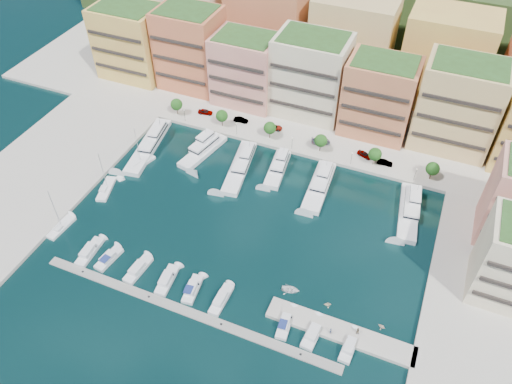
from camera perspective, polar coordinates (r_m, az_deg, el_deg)
ground at (r=128.89m, az=-0.62°, el=-3.45°), size 400.00×400.00×0.00m
north_quay at (r=174.20m, az=7.57°, el=10.59°), size 220.00×64.00×2.00m
east_quay at (r=122.11m, az=26.40°, el=-14.01°), size 34.00×76.00×2.00m
west_quay at (r=153.55m, az=-23.69°, el=1.41°), size 34.00×76.00×2.00m
hillside at (r=215.07m, az=11.53°, el=16.98°), size 240.00×40.00×58.00m
south_pontoon at (r=113.78m, az=-8.19°, el=-13.30°), size 72.00×2.20×0.35m
finger_pier at (r=111.31m, az=9.53°, el=-15.60°), size 32.00×5.00×2.00m
apartment_0 at (r=183.58m, az=-14.11°, el=16.33°), size 22.00×16.50×24.80m
apartment_1 at (r=173.51m, az=-7.54°, el=15.96°), size 20.00×16.50×26.80m
apartment_2 at (r=164.42m, az=-1.18°, el=13.84°), size 20.00×15.50×22.80m
apartment_3 at (r=159.11m, az=6.24°, el=13.10°), size 22.00×16.50×25.80m
apartment_4 at (r=154.32m, az=13.87°, el=10.51°), size 20.00×15.50×23.80m
apartment_5 at (r=154.66m, az=22.09°, el=9.15°), size 22.00×16.50×26.80m
backblock_0 at (r=194.87m, az=-7.37°, el=19.79°), size 26.00×18.00×30.00m
backblock_1 at (r=182.97m, az=1.37°, el=18.46°), size 26.00×18.00×30.00m
backblock_2 at (r=175.45m, az=10.90°, el=16.51°), size 26.00×18.00×30.00m
backblock_3 at (r=172.87m, az=20.77°, el=13.99°), size 26.00×18.00×30.00m
tree_0 at (r=163.08m, az=-9.07°, el=9.85°), size 3.80×3.80×5.65m
tree_1 at (r=156.37m, az=-3.93°, el=8.68°), size 3.80×3.80×5.65m
tree_2 at (r=151.07m, az=1.60°, el=7.34°), size 3.80×3.80×5.65m
tree_3 at (r=147.32m, az=7.42°, el=5.84°), size 3.80×3.80×5.65m
tree_4 at (r=145.25m, az=13.45°, el=4.22°), size 3.80×3.80×5.65m
tree_5 at (r=144.92m, az=19.55°, el=2.53°), size 3.80×3.80×5.65m
lamppost_0 at (r=160.19m, az=-8.19°, el=8.87°), size 0.30×0.30×4.20m
lamppost_1 at (r=153.08m, az=-2.24°, el=7.45°), size 0.30×0.30×4.20m
lamppost_2 at (r=147.82m, az=4.16°, el=5.83°), size 0.30×0.30×4.20m
lamppost_3 at (r=144.62m, az=10.89°, el=4.03°), size 0.30×0.30×4.20m
lamppost_4 at (r=143.63m, az=17.79°, el=2.13°), size 0.30×0.30×4.20m
yacht_0 at (r=154.33m, az=-12.02°, el=5.51°), size 9.00×26.70×7.30m
yacht_1 at (r=149.59m, az=-5.99°, el=4.88°), size 8.24×18.73×7.30m
yacht_2 at (r=143.43m, az=-1.75°, el=3.18°), size 8.17×23.30×7.30m
yacht_3 at (r=142.71m, az=2.56°, el=2.90°), size 6.11×16.31×7.30m
yacht_4 at (r=138.49m, az=7.32°, el=0.90°), size 6.25×20.88×7.30m
yacht_6 at (r=136.50m, az=17.13°, el=-1.85°), size 7.30×21.44×7.30m
cruiser_0 at (r=128.27m, az=-18.50°, el=-6.50°), size 3.27×9.20×2.55m
cruiser_1 at (r=125.45m, az=-16.49°, el=-7.33°), size 3.65×7.93×2.66m
cruiser_2 at (r=121.66m, az=-13.34°, el=-8.61°), size 3.43×8.59×2.55m
cruiser_3 at (r=118.45m, az=-10.14°, el=-9.88°), size 3.65×8.73×2.55m
cruiser_4 at (r=116.05m, az=-7.28°, el=-10.97°), size 3.55×8.02×2.66m
cruiser_5 at (r=113.87m, az=-4.01°, el=-12.19°), size 2.59×8.41×2.55m
cruiser_7 at (r=110.59m, az=3.36°, el=-14.74°), size 3.16×8.16×2.66m
cruiser_8 at (r=109.87m, az=6.54°, el=-15.75°), size 3.33×8.24×2.55m
cruiser_9 at (r=109.43m, az=10.61°, el=-16.96°), size 2.85×7.93×2.55m
sailboat_0 at (r=136.53m, az=-21.42°, el=-3.82°), size 3.40×8.57×13.20m
sailboat_2 at (r=148.65m, az=-13.04°, el=3.13°), size 5.23×9.63×13.20m
sailboat_1 at (r=143.04m, az=-16.73°, el=0.30°), size 5.34×9.87×13.20m
tender_3 at (r=113.40m, az=14.17°, el=-14.67°), size 1.98×1.83×0.86m
tender_1 at (r=114.19m, az=8.19°, el=-12.58°), size 2.14×2.02×0.89m
tender_0 at (r=115.53m, az=3.97°, el=-11.08°), size 4.59×3.62×0.86m
car_0 at (r=163.75m, az=-5.81°, el=9.11°), size 4.99×2.74×1.61m
car_1 at (r=159.45m, az=-1.74°, el=8.23°), size 4.70×1.96×1.51m
car_2 at (r=156.35m, az=2.06°, el=7.38°), size 5.57×3.55×1.43m
car_3 at (r=151.95m, az=7.42°, el=5.80°), size 6.11×4.11×1.64m
car_4 at (r=149.30m, az=12.30°, el=4.22°), size 4.86×3.30×1.54m
car_5 at (r=147.84m, az=14.50°, el=3.27°), size 4.52×1.84×1.46m
person_0 at (r=109.06m, az=8.53°, el=-15.44°), size 0.65×0.76×1.76m
person_1 at (r=109.92m, az=11.50°, el=-15.28°), size 1.15×1.04×1.92m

